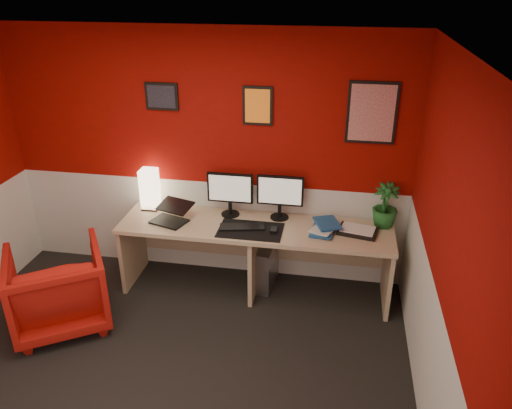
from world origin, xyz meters
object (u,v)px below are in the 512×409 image
monitor_left (230,188)px  armchair (58,288)px  pc_tower (264,265)px  desk (255,259)px  monitor_right (280,191)px  zen_tray (358,231)px  shoji_lamp (150,190)px  laptop (168,212)px  potted_plant (385,205)px

monitor_left → armchair: size_ratio=0.71×
pc_tower → monitor_left: bearing=175.9°
desk → monitor_right: bearing=44.7°
monitor_left → armchair: (-1.36, -0.98, -0.65)m
monitor_right → zen_tray: bearing=-13.0°
monitor_right → armchair: (-1.85, -1.00, -0.65)m
shoji_lamp → monitor_right: (1.31, 0.01, 0.09)m
shoji_lamp → laptop: size_ratio=1.21×
monitor_right → monitor_left: bearing=-177.9°
zen_tray → laptop: bearing=-176.7°
monitor_right → shoji_lamp: bearing=-179.8°
potted_plant → armchair: (-2.84, -1.01, -0.57)m
desk → potted_plant: 1.34m
desk → monitor_right: (0.21, 0.20, 0.66)m
shoji_lamp → pc_tower: (1.18, -0.07, -0.70)m
laptop → zen_tray: size_ratio=0.94×
shoji_lamp → pc_tower: bearing=-3.5°
pc_tower → laptop: bearing=-162.2°
monitor_left → potted_plant: size_ratio=1.36×
monitor_left → laptop: bearing=-154.8°
monitor_left → monitor_right: same height
zen_tray → potted_plant: (0.24, 0.18, 0.20)m
desk → zen_tray: (0.96, 0.03, 0.38)m
monitor_right → armchair: bearing=-151.5°
monitor_left → pc_tower: 0.87m
laptop → monitor_left: bearing=43.3°
shoji_lamp → armchair: shoji_lamp is taller
potted_plant → desk: bearing=-170.1°
laptop → monitor_right: (1.04, 0.28, 0.18)m
shoji_lamp → zen_tray: shoji_lamp is taller
potted_plant → armchair: 3.06m
zen_tray → pc_tower: (-0.88, 0.10, -0.52)m
armchair → zen_tray: bearing=165.4°
potted_plant → pc_tower: 1.34m
monitor_left → potted_plant: bearing=0.9°
shoji_lamp → monitor_right: monitor_right is taller
desk → armchair: size_ratio=3.19×
monitor_left → zen_tray: (1.24, -0.16, -0.28)m
laptop → monitor_right: bearing=33.0°
laptop → monitor_left: monitor_left is taller
laptop → desk: bearing=23.0°
laptop → armchair: (-0.81, -0.73, -0.47)m
potted_plant → pc_tower: (-1.12, -0.08, -0.72)m
monitor_left → potted_plant: (1.48, 0.02, -0.08)m
monitor_right → potted_plant: bearing=0.3°
armchair → laptop: bearing=-170.4°
desk → monitor_left: 0.74m
monitor_left → pc_tower: (0.35, -0.06, -0.80)m
shoji_lamp → monitor_left: size_ratio=0.69×
pc_tower → shoji_lamp: bearing=-178.1°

